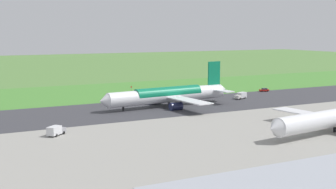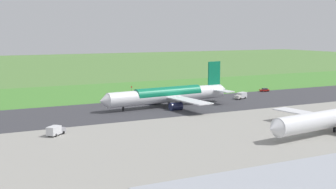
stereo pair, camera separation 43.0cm
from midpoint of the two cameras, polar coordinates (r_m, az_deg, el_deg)
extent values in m
plane|color=#547F3D|center=(168.11, 2.26, -1.36)|extent=(800.00, 800.00, 0.00)
cube|color=#38383D|center=(168.10, 2.26, -1.35)|extent=(600.00, 38.19, 0.06)
cube|color=gray|center=(123.86, 14.88, -5.00)|extent=(440.00, 110.00, 0.05)
cube|color=#478534|center=(204.64, -3.38, 0.31)|extent=(600.00, 80.00, 0.04)
cylinder|color=white|center=(164.11, 0.08, -0.10)|extent=(48.27, 9.55, 5.20)
cone|color=white|center=(152.16, -8.07, -0.82)|extent=(3.44, 5.19, 4.94)
cone|color=white|center=(178.65, 6.92, 0.69)|extent=(3.89, 4.72, 4.42)
cube|color=#0C724C|center=(175.41, 5.92, 2.71)|extent=(5.62, 1.01, 9.00)
cube|color=white|center=(171.84, 7.02, 0.47)|extent=(4.80, 9.33, 0.36)
cube|color=white|center=(180.42, 4.82, 0.86)|extent=(4.80, 9.33, 0.36)
cube|color=white|center=(155.64, 2.55, -0.70)|extent=(7.98, 22.45, 0.35)
cube|color=white|center=(173.98, -1.58, 0.22)|extent=(7.98, 22.45, 0.35)
cylinder|color=#23284C|center=(157.52, 1.07, -1.51)|extent=(4.74, 3.20, 2.80)
cylinder|color=#23284C|center=(170.09, -1.70, -0.80)|extent=(4.74, 3.20, 2.80)
cylinder|color=black|center=(155.62, -5.61, -1.51)|extent=(0.70, 0.70, 3.42)
cylinder|color=black|center=(162.79, 1.72, -1.06)|extent=(0.70, 0.70, 3.42)
cylinder|color=black|center=(169.40, 0.21, -0.70)|extent=(0.70, 0.70, 3.42)
cylinder|color=#0C724C|center=(164.04, 0.08, 0.08)|extent=(26.77, 7.61, 5.23)
cylinder|color=white|center=(130.78, 20.46, -2.79)|extent=(45.60, 10.85, 4.91)
cone|color=white|center=(112.17, 13.35, -4.23)|extent=(3.43, 5.00, 4.67)
cube|color=white|center=(137.67, 17.14, -2.28)|extent=(8.36, 21.35, 0.33)
cylinder|color=black|center=(131.39, 20.39, -4.17)|extent=(0.76, 0.76, 1.51)
cube|color=silver|center=(184.23, 8.91, -0.29)|extent=(2.79, 2.79, 1.30)
cube|color=silver|center=(186.44, 9.41, -0.06)|extent=(4.34, 3.41, 2.20)
cylinder|color=black|center=(183.76, 9.16, -0.52)|extent=(0.95, 0.58, 0.90)
cylinder|color=black|center=(184.89, 8.66, -0.46)|extent=(0.95, 0.58, 0.90)
cylinder|color=black|center=(186.53, 9.76, -0.41)|extent=(0.95, 0.58, 0.90)
cylinder|color=black|center=(187.65, 9.26, -0.35)|extent=(0.95, 0.58, 0.90)
cube|color=#B21914|center=(210.38, 12.14, 0.54)|extent=(4.53, 2.89, 0.75)
cube|color=#2D333D|center=(210.37, 12.20, 0.72)|extent=(2.58, 2.24, 0.55)
cylinder|color=black|center=(209.10, 11.88, 0.40)|extent=(0.68, 0.39, 0.64)
cylinder|color=black|center=(210.66, 11.70, 0.46)|extent=(0.68, 0.39, 0.64)
cylinder|color=black|center=(210.20, 12.58, 0.42)|extent=(0.68, 0.39, 0.64)
cylinder|color=black|center=(211.75, 12.40, 0.48)|extent=(0.68, 0.39, 0.64)
cube|color=gray|center=(124.39, -13.40, -4.38)|extent=(3.11, 3.11, 1.30)
cube|color=silver|center=(122.06, -14.15, -4.43)|extent=(4.36, 4.25, 2.20)
cylinder|color=black|center=(125.09, -13.77, -4.63)|extent=(0.87, 0.82, 0.90)
cylinder|color=black|center=(123.98, -13.01, -4.72)|extent=(0.87, 0.82, 0.90)
cylinder|color=black|center=(122.39, -14.68, -4.94)|extent=(0.87, 0.82, 0.90)
cylinder|color=black|center=(121.25, -13.91, -5.04)|extent=(0.87, 0.82, 0.90)
cylinder|color=slate|center=(205.12, -4.58, 0.59)|extent=(0.10, 0.10, 2.00)
cube|color=red|center=(204.98, -4.58, 0.95)|extent=(0.60, 0.04, 0.60)
cone|color=orange|center=(199.81, -5.86, 0.17)|extent=(0.40, 0.40, 0.55)
camera|label=1|loc=(0.22, -89.92, 0.01)|focal=48.19mm
camera|label=2|loc=(0.22, 90.08, -0.01)|focal=48.19mm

